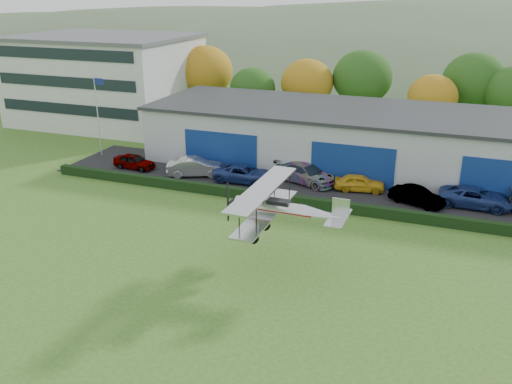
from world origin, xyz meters
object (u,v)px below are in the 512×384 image
(car_4, at_px, (360,183))
(car_0, at_px, (134,161))
(biplane, at_px, (280,208))
(car_1, at_px, (195,167))
(car_6, at_px, (476,197))
(office_block, at_px, (106,79))
(car_5, at_px, (417,196))
(car_2, at_px, (244,174))
(flagpole, at_px, (98,108))
(hangar, at_px, (365,138))
(car_3, at_px, (306,173))

(car_4, bearing_deg, car_0, 83.66)
(biplane, bearing_deg, car_1, 133.53)
(car_0, height_order, biplane, biplane)
(car_1, height_order, car_6, car_1)
(car_1, distance_m, biplane, 18.18)
(car_1, relative_size, biplane, 0.60)
(car_4, bearing_deg, office_block, 57.17)
(car_5, height_order, car_6, car_6)
(car_4, height_order, biplane, biplane)
(office_block, height_order, car_2, office_block)
(car_6, bearing_deg, car_2, 94.93)
(car_2, bearing_deg, car_0, 88.27)
(office_block, bearing_deg, flagpole, -58.03)
(flagpole, relative_size, car_0, 2.01)
(flagpole, distance_m, biplane, 28.24)
(flagpole, xyz_separation_m, biplane, (23.60, -15.47, -0.96))
(hangar, distance_m, car_5, 10.25)
(flagpole, bearing_deg, car_1, -11.38)
(car_4, xyz_separation_m, car_5, (4.68, -1.46, -0.00))
(car_4, bearing_deg, car_5, -117.72)
(car_2, distance_m, biplane, 15.51)
(hangar, relative_size, car_4, 9.98)
(car_6, bearing_deg, car_1, 94.43)
(biplane, bearing_deg, hangar, 87.34)
(hangar, distance_m, car_4, 7.25)
(hangar, bearing_deg, car_6, -36.69)
(car_2, xyz_separation_m, car_5, (14.37, -0.16, -0.04))
(car_5, distance_m, biplane, 15.05)
(car_1, height_order, car_2, car_1)
(car_3, xyz_separation_m, biplane, (2.52, -14.89, 2.95))
(office_block, relative_size, biplane, 2.46)
(hangar, relative_size, car_0, 10.19)
(car_1, distance_m, car_2, 4.65)
(flagpole, bearing_deg, office_block, 121.97)
(car_2, bearing_deg, hangar, -49.57)
(flagpole, xyz_separation_m, car_6, (34.67, -1.31, -3.99))
(office_block, xyz_separation_m, flagpole, (8.12, -13.00, -0.43))
(office_block, relative_size, car_1, 4.11)
(hangar, distance_m, car_6, 12.34)
(car_3, bearing_deg, car_4, -73.55)
(car_0, relative_size, car_1, 0.80)
(car_0, bearing_deg, car_5, -86.39)
(car_4, distance_m, car_6, 8.91)
(hangar, relative_size, car_6, 7.53)
(hangar, xyz_separation_m, car_4, (0.87, -6.94, -1.91))
(car_0, xyz_separation_m, car_3, (15.84, 1.85, 0.14))
(car_1, height_order, car_4, car_1)
(car_4, bearing_deg, car_3, 74.89)
(car_1, xyz_separation_m, car_2, (4.65, 0.04, -0.10))
(car_2, xyz_separation_m, car_3, (5.01, 1.68, 0.10))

